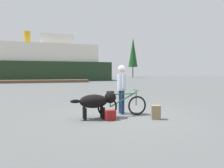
% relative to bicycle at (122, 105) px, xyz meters
% --- Properties ---
extents(ground_plane, '(160.00, 160.00, 0.00)m').
position_rel_bicycle_xyz_m(ground_plane, '(0.23, 0.14, -0.37)').
color(ground_plane, '#595B5B').
extents(bicycle, '(1.75, 0.44, 0.89)m').
position_rel_bicycle_xyz_m(bicycle, '(0.00, 0.00, 0.00)').
color(bicycle, black).
rests_on(bicycle, ground_plane).
extents(person_cyclist, '(0.32, 0.53, 1.76)m').
position_rel_bicycle_xyz_m(person_cyclist, '(0.10, 0.38, 0.69)').
color(person_cyclist, navy).
rests_on(person_cyclist, ground_plane).
extents(dog, '(1.48, 0.51, 0.87)m').
position_rel_bicycle_xyz_m(dog, '(-0.90, -0.13, 0.20)').
color(dog, black).
rests_on(dog, ground_plane).
extents(backpack, '(0.33, 0.28, 0.45)m').
position_rel_bicycle_xyz_m(backpack, '(0.90, -0.70, -0.15)').
color(backpack, '#8C7251').
rests_on(backpack, ground_plane).
extents(handbag_pannier, '(0.35, 0.23, 0.31)m').
position_rel_bicycle_xyz_m(handbag_pannier, '(-0.54, -0.44, -0.21)').
color(handbag_pannier, maroon).
rests_on(handbag_pannier, ground_plane).
extents(dock_pier, '(14.60, 2.83, 0.40)m').
position_rel_bicycle_xyz_m(dock_pier, '(-5.21, 23.89, -0.17)').
color(dock_pier, brown).
rests_on(dock_pier, ground_plane).
extents(ferry_boat, '(24.14, 7.59, 9.06)m').
position_rel_bicycle_xyz_m(ferry_boat, '(-4.89, 30.95, 2.85)').
color(ferry_boat, '#1E331E').
rests_on(ferry_boat, ground_plane).
extents(pine_tree_far_left, '(4.17, 4.17, 9.60)m').
position_rel_bicycle_xyz_m(pine_tree_far_left, '(-9.79, 50.07, 5.47)').
color(pine_tree_far_left, '#4C331E').
rests_on(pine_tree_far_left, ground_plane).
extents(pine_tree_center, '(3.99, 3.99, 11.40)m').
position_rel_bicycle_xyz_m(pine_tree_center, '(-1.70, 48.84, 6.44)').
color(pine_tree_center, '#4C331E').
rests_on(pine_tree_center, ground_plane).
extents(pine_tree_far_right, '(2.85, 2.85, 12.48)m').
position_rel_bicycle_xyz_m(pine_tree_far_right, '(19.77, 48.30, 7.53)').
color(pine_tree_far_right, '#4C331E').
rests_on(pine_tree_far_right, ground_plane).
extents(pine_tree_mid_back, '(3.50, 3.50, 11.66)m').
position_rel_bicycle_xyz_m(pine_tree_mid_back, '(1.49, 53.51, 6.82)').
color(pine_tree_mid_back, '#4C331E').
rests_on(pine_tree_mid_back, ground_plane).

